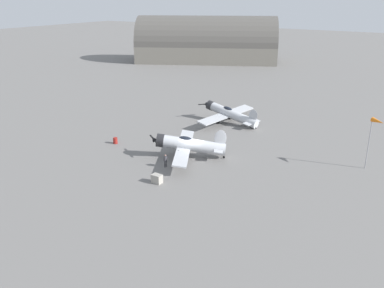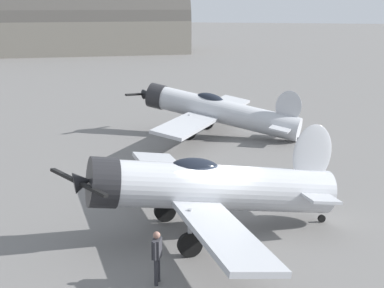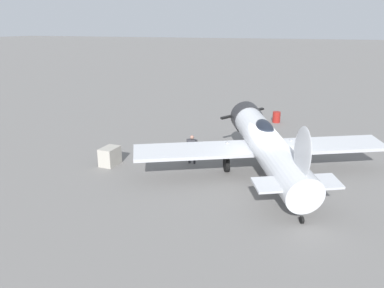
# 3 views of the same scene
# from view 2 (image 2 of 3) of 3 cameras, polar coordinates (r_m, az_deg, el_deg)

# --- Properties ---
(ground_plane) EXTENTS (400.00, 400.00, 0.00)m
(ground_plane) POSITION_cam_2_polar(r_m,az_deg,el_deg) (21.96, 2.41, -8.18)
(ground_plane) COLOR slate
(airplane_foreground) EXTENTS (11.95, 9.76, 3.78)m
(airplane_foreground) POSITION_cam_2_polar(r_m,az_deg,el_deg) (21.26, 1.21, -4.03)
(airplane_foreground) COLOR #B7BABF
(airplane_foreground) RESTS_ON ground_plane
(airplane_mid_apron) EXTENTS (13.00, 10.64, 3.06)m
(airplane_mid_apron) POSITION_cam_2_polar(r_m,az_deg,el_deg) (37.00, 2.24, 3.05)
(airplane_mid_apron) COLOR #B7BABF
(airplane_mid_apron) RESTS_ON ground_plane
(ground_crew_mechanic) EXTENTS (0.62, 0.23, 1.58)m
(ground_crew_mechanic) POSITION_cam_2_polar(r_m,az_deg,el_deg) (17.96, -3.24, -9.89)
(ground_crew_mechanic) COLOR #2D2D33
(ground_crew_mechanic) RESTS_ON ground_plane
(distant_hangar) EXTENTS (33.16, 44.09, 16.80)m
(distant_hangar) POSITION_cam_2_polar(r_m,az_deg,el_deg) (98.44, -13.12, 10.67)
(distant_hangar) COLOR slate
(distant_hangar) RESTS_ON ground_plane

